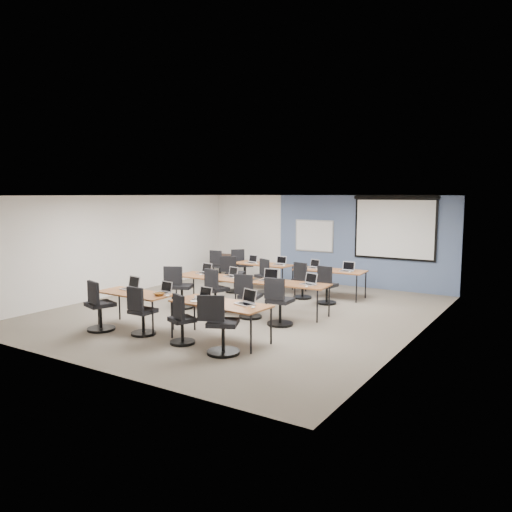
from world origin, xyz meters
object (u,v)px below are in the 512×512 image
Objects in this scene: training_table_back_right at (330,271)px; task_chair_4 at (180,291)px; laptop_0 at (131,286)px; laptop_8 at (252,261)px; laptop_2 at (203,296)px; task_chair_8 at (234,277)px; laptop_6 at (269,278)px; projector_screen at (395,224)px; task_chair_3 at (220,329)px; task_chair_11 at (326,288)px; task_chair_5 at (214,294)px; training_table_front_left at (135,295)px; laptop_3 at (247,301)px; utility_table at (225,258)px; laptop_10 at (314,266)px; laptop_9 at (280,263)px; spare_chair_b at (219,268)px; training_table_mid_left at (213,278)px; task_chair_6 at (249,300)px; task_chair_10 at (302,284)px; task_chair_1 at (141,315)px; laptop_1 at (164,290)px; whiteboard at (314,236)px; task_chair_7 at (279,306)px; task_chair_9 at (265,279)px; laptop_11 at (347,269)px; laptop_5 at (232,274)px; training_table_front_right at (220,305)px; spare_chair_a at (243,268)px; laptop_7 at (309,282)px; task_chair_0 at (99,310)px; laptop_4 at (205,271)px; training_table_mid_right at (290,285)px; task_chair_2 at (181,324)px.

training_table_back_right is 1.82× the size of task_chair_4.
laptop_8 is (-0.03, 4.78, -0.01)m from laptop_0.
task_chair_8 reaches higher than laptop_2.
laptop_0 is 3.16m from laptop_6.
task_chair_3 is at bearing -96.02° from projector_screen.
task_chair_11 is (-0.87, -2.65, -1.48)m from projector_screen.
laptop_8 is at bearing 121.72° from laptop_6.
training_table_front_left is at bearing -92.04° from task_chair_5.
laptop_3 is at bearing -75.80° from task_chair_8.
laptop_2 is (1.60, 0.23, 0.11)m from training_table_front_left.
laptop_0 is at bearing -75.38° from utility_table.
laptop_10 is (-0.00, 4.85, -0.00)m from laptop_2.
spare_chair_b is at bearing 173.39° from laptop_9.
laptop_0 is at bearing -102.26° from training_table_mid_left.
task_chair_6 reaches higher than task_chair_10.
task_chair_5 reaches higher than spare_chair_b.
laptop_9 is at bearing 88.68° from laptop_0.
projector_screen is at bearing 58.25° from laptop_6.
training_table_mid_left is 1.93× the size of task_chair_6.
task_chair_1 reaches higher than utility_table.
training_table_mid_left is at bearing 105.97° from laptop_1.
task_chair_7 is at bearing -72.04° from whiteboard.
task_chair_9 reaches higher than laptop_10.
laptop_5 is at bearing -133.97° from laptop_11.
training_table_front_right is 1.96× the size of task_chair_10.
task_chair_8 is at bearing -163.93° from task_chair_10.
training_table_back_right is 6.23× the size of laptop_8.
task_chair_5 is at bearing -62.21° from task_chair_9.
spare_chair_a is (-1.77, 6.19, 0.02)m from task_chair_1.
laptop_1 is 4.81m from laptop_8.
laptop_7 reaches higher than task_chair_10.
laptop_6 reaches higher than task_chair_1.
laptop_0 reaches higher than task_chair_9.
training_table_front_right is at bearing -85.80° from laptop_7.
laptop_6 is 0.35× the size of task_chair_8.
laptop_2 is at bearing -102.08° from task_chair_6.
spare_chair_b is at bearing 173.37° from task_chair_10.
laptop_6 is 0.36× the size of task_chair_9.
whiteboard is at bearing 78.53° from task_chair_3.
utility_table is (-3.74, 1.05, -0.14)m from laptop_10.
task_chair_5 is 3.13× the size of laptop_7.
laptop_0 is 1.94m from laptop_2.
spare_chair_b is (-2.37, 3.39, -0.02)m from task_chair_5.
laptop_4 is at bearing 105.66° from task_chair_0.
laptop_6 reaches higher than training_table_mid_right.
training_table_mid_right is at bearing 13.22° from laptop_5.
whiteboard is 6.65m from laptop_2.
task_chair_10 is (1.04, 2.42, -0.03)m from task_chair_5.
task_chair_2 reaches higher than training_table_front_right.
projector_screen is 7.99× the size of laptop_8.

